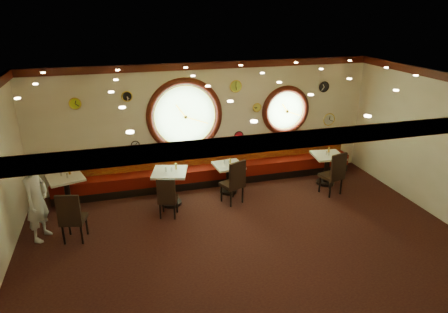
# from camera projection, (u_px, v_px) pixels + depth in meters

# --- Properties ---
(floor) EXTENTS (9.00, 6.00, 0.00)m
(floor) POSITION_uv_depth(u_px,v_px,m) (242.00, 236.00, 8.35)
(floor) COLOR black
(floor) RESTS_ON ground
(ceiling) EXTENTS (9.00, 6.00, 0.02)m
(ceiling) POSITION_uv_depth(u_px,v_px,m) (245.00, 83.00, 7.20)
(ceiling) COLOR gold
(ceiling) RESTS_ON wall_back
(wall_back) EXTENTS (9.00, 0.02, 3.20)m
(wall_back) POSITION_uv_depth(u_px,v_px,m) (208.00, 123.00, 10.47)
(wall_back) COLOR beige
(wall_back) RESTS_ON floor
(wall_front) EXTENTS (9.00, 0.02, 3.20)m
(wall_front) POSITION_uv_depth(u_px,v_px,m) (318.00, 251.00, 5.08)
(wall_front) COLOR beige
(wall_front) RESTS_ON floor
(wall_right) EXTENTS (0.02, 6.00, 3.20)m
(wall_right) POSITION_uv_depth(u_px,v_px,m) (435.00, 144.00, 8.92)
(wall_right) COLOR beige
(wall_right) RESTS_ON floor
(molding_back) EXTENTS (9.00, 0.10, 0.18)m
(molding_back) POSITION_uv_depth(u_px,v_px,m) (207.00, 65.00, 9.88)
(molding_back) COLOR #3C110A
(molding_back) RESTS_ON wall_back
(molding_front) EXTENTS (9.00, 0.10, 0.18)m
(molding_front) POSITION_uv_depth(u_px,v_px,m) (327.00, 137.00, 4.58)
(molding_front) COLOR #3C110A
(molding_front) RESTS_ON wall_back
(molding_right) EXTENTS (0.10, 6.00, 0.18)m
(molding_right) POSITION_uv_depth(u_px,v_px,m) (446.00, 77.00, 8.36)
(molding_right) COLOR #3C110A
(molding_right) RESTS_ON wall_back
(banquette_base) EXTENTS (8.00, 0.55, 0.20)m
(banquette_base) POSITION_uv_depth(u_px,v_px,m) (211.00, 180.00, 10.76)
(banquette_base) COLOR black
(banquette_base) RESTS_ON floor
(banquette_seat) EXTENTS (8.00, 0.55, 0.30)m
(banquette_seat) POSITION_uv_depth(u_px,v_px,m) (211.00, 171.00, 10.67)
(banquette_seat) COLOR #5A0D07
(banquette_seat) RESTS_ON banquette_base
(banquette_back) EXTENTS (8.00, 0.10, 0.55)m
(banquette_back) POSITION_uv_depth(u_px,v_px,m) (209.00, 154.00, 10.72)
(banquette_back) COLOR #650908
(banquette_back) RESTS_ON wall_back
(porthole_left_glass) EXTENTS (1.66, 0.02, 1.66)m
(porthole_left_glass) POSITION_uv_depth(u_px,v_px,m) (185.00, 116.00, 10.22)
(porthole_left_glass) COLOR #7BB26B
(porthole_left_glass) RESTS_ON wall_back
(porthole_left_frame) EXTENTS (1.98, 0.18, 1.98)m
(porthole_left_frame) POSITION_uv_depth(u_px,v_px,m) (185.00, 116.00, 10.21)
(porthole_left_frame) COLOR #3C110A
(porthole_left_frame) RESTS_ON wall_back
(porthole_left_ring) EXTENTS (1.61, 0.03, 1.61)m
(porthole_left_ring) POSITION_uv_depth(u_px,v_px,m) (185.00, 116.00, 10.18)
(porthole_left_ring) COLOR gold
(porthole_left_ring) RESTS_ON wall_back
(porthole_right_glass) EXTENTS (1.10, 0.02, 1.10)m
(porthole_right_glass) POSITION_uv_depth(u_px,v_px,m) (285.00, 110.00, 10.95)
(porthole_right_glass) COLOR #7BB26B
(porthole_right_glass) RESTS_ON wall_back
(porthole_right_frame) EXTENTS (1.38, 0.18, 1.38)m
(porthole_right_frame) POSITION_uv_depth(u_px,v_px,m) (286.00, 111.00, 10.94)
(porthole_right_frame) COLOR #3C110A
(porthole_right_frame) RESTS_ON wall_back
(porthole_right_ring) EXTENTS (1.09, 0.03, 1.09)m
(porthole_right_ring) POSITION_uv_depth(u_px,v_px,m) (286.00, 111.00, 10.91)
(porthole_right_ring) COLOR gold
(porthole_right_ring) RESTS_ON wall_back
(wall_clock_0) EXTENTS (0.24, 0.03, 0.24)m
(wall_clock_0) POSITION_uv_depth(u_px,v_px,m) (239.00, 136.00, 10.79)
(wall_clock_0) COLOR red
(wall_clock_0) RESTS_ON wall_back
(wall_clock_1) EXTENTS (0.30, 0.03, 0.30)m
(wall_clock_1) POSITION_uv_depth(u_px,v_px,m) (236.00, 86.00, 10.28)
(wall_clock_1) COLOR #A7C03C
(wall_clock_1) RESTS_ON wall_back
(wall_clock_2) EXTENTS (0.34, 0.03, 0.34)m
(wall_clock_2) POSITION_uv_depth(u_px,v_px,m) (329.00, 119.00, 11.39)
(wall_clock_2) COLOR silver
(wall_clock_2) RESTS_ON wall_back
(wall_clock_3) EXTENTS (0.24, 0.03, 0.24)m
(wall_clock_3) POSITION_uv_depth(u_px,v_px,m) (127.00, 96.00, 9.62)
(wall_clock_3) COLOR black
(wall_clock_3) RESTS_ON wall_back
(wall_clock_4) EXTENTS (0.20, 0.03, 0.20)m
(wall_clock_4) POSITION_uv_depth(u_px,v_px,m) (135.00, 145.00, 10.10)
(wall_clock_4) COLOR silver
(wall_clock_4) RESTS_ON wall_back
(wall_clock_5) EXTENTS (0.26, 0.03, 0.26)m
(wall_clock_5) POSITION_uv_depth(u_px,v_px,m) (75.00, 104.00, 9.35)
(wall_clock_5) COLOR #A0B925
(wall_clock_5) RESTS_ON wall_back
(wall_clock_6) EXTENTS (0.28, 0.03, 0.28)m
(wall_clock_6) POSITION_uv_depth(u_px,v_px,m) (324.00, 87.00, 10.98)
(wall_clock_6) COLOR black
(wall_clock_6) RESTS_ON wall_back
(wall_clock_7) EXTENTS (0.22, 0.03, 0.22)m
(wall_clock_7) POSITION_uv_depth(u_px,v_px,m) (257.00, 107.00, 10.65)
(wall_clock_7) COLOR #D5D747
(wall_clock_7) RESTS_ON wall_back
(table_a) EXTENTS (0.95, 0.95, 0.83)m
(table_a) POSITION_uv_depth(u_px,v_px,m) (67.00, 189.00, 9.25)
(table_a) COLOR black
(table_a) RESTS_ON floor
(table_b) EXTENTS (0.96, 0.96, 0.86)m
(table_b) POSITION_uv_depth(u_px,v_px,m) (170.00, 184.00, 9.48)
(table_b) COLOR black
(table_b) RESTS_ON floor
(table_c) EXTENTS (0.74, 0.74, 0.76)m
(table_c) POSITION_uv_depth(u_px,v_px,m) (228.00, 175.00, 10.12)
(table_c) COLOR black
(table_c) RESTS_ON floor
(table_d) EXTENTS (0.84, 0.84, 0.84)m
(table_d) POSITION_uv_depth(u_px,v_px,m) (327.00, 165.00, 10.58)
(table_d) COLOR black
(table_d) RESTS_ON floor
(chair_a) EXTENTS (0.55, 0.55, 0.68)m
(chair_a) POSITION_uv_depth(u_px,v_px,m) (71.00, 215.00, 7.92)
(chair_a) COLOR black
(chair_a) RESTS_ON floor
(chair_b) EXTENTS (0.53, 0.53, 0.61)m
(chair_b) POSITION_uv_depth(u_px,v_px,m) (167.00, 195.00, 8.86)
(chair_b) COLOR black
(chair_b) RESTS_ON floor
(chair_c) EXTENTS (0.61, 0.61, 0.69)m
(chair_c) POSITION_uv_depth(u_px,v_px,m) (235.00, 179.00, 9.47)
(chair_c) COLOR black
(chair_c) RESTS_ON floor
(chair_d) EXTENTS (0.58, 0.58, 0.70)m
(chair_d) POSITION_uv_depth(u_px,v_px,m) (335.00, 171.00, 9.92)
(chair_d) COLOR black
(chair_d) RESTS_ON floor
(condiment_a_salt) EXTENTS (0.04, 0.04, 0.11)m
(condiment_a_salt) POSITION_uv_depth(u_px,v_px,m) (61.00, 174.00, 9.16)
(condiment_a_salt) COLOR silver
(condiment_a_salt) RESTS_ON table_a
(condiment_b_salt) EXTENTS (0.04, 0.04, 0.11)m
(condiment_b_salt) POSITION_uv_depth(u_px,v_px,m) (166.00, 170.00, 9.32)
(condiment_b_salt) COLOR silver
(condiment_b_salt) RESTS_ON table_b
(condiment_c_salt) EXTENTS (0.04, 0.04, 0.11)m
(condiment_c_salt) POSITION_uv_depth(u_px,v_px,m) (224.00, 162.00, 10.05)
(condiment_c_salt) COLOR silver
(condiment_c_salt) RESTS_ON table_c
(condiment_d_salt) EXTENTS (0.04, 0.04, 0.10)m
(condiment_d_salt) POSITION_uv_depth(u_px,v_px,m) (327.00, 153.00, 10.44)
(condiment_d_salt) COLOR silver
(condiment_d_salt) RESTS_ON table_d
(condiment_a_pepper) EXTENTS (0.04, 0.04, 0.11)m
(condiment_a_pepper) POSITION_uv_depth(u_px,v_px,m) (67.00, 176.00, 9.05)
(condiment_a_pepper) COLOR silver
(condiment_a_pepper) RESTS_ON table_a
(condiment_b_pepper) EXTENTS (0.04, 0.04, 0.10)m
(condiment_b_pepper) POSITION_uv_depth(u_px,v_px,m) (172.00, 169.00, 9.34)
(condiment_b_pepper) COLOR silver
(condiment_b_pepper) RESTS_ON table_b
(condiment_c_pepper) EXTENTS (0.03, 0.03, 0.09)m
(condiment_c_pepper) POSITION_uv_depth(u_px,v_px,m) (229.00, 162.00, 10.02)
(condiment_c_pepper) COLOR #BDBDC1
(condiment_c_pepper) RESTS_ON table_c
(condiment_d_pepper) EXTENTS (0.03, 0.03, 0.10)m
(condiment_d_pepper) POSITION_uv_depth(u_px,v_px,m) (329.00, 154.00, 10.41)
(condiment_d_pepper) COLOR silver
(condiment_d_pepper) RESTS_ON table_d
(condiment_a_bottle) EXTENTS (0.05, 0.05, 0.16)m
(condiment_a_bottle) POSITION_uv_depth(u_px,v_px,m) (69.00, 171.00, 9.25)
(condiment_a_bottle) COLOR #C9842F
(condiment_a_bottle) RESTS_ON table_a
(condiment_b_bottle) EXTENTS (0.05, 0.05, 0.15)m
(condiment_b_bottle) POSITION_uv_depth(u_px,v_px,m) (176.00, 166.00, 9.45)
(condiment_b_bottle) COLOR gold
(condiment_b_bottle) RESTS_ON table_b
(condiment_c_bottle) EXTENTS (0.04, 0.04, 0.14)m
(condiment_c_bottle) POSITION_uv_depth(u_px,v_px,m) (230.00, 161.00, 10.07)
(condiment_c_bottle) COLOR gold
(condiment_c_bottle) RESTS_ON table_c
(condiment_d_bottle) EXTENTS (0.05, 0.05, 0.17)m
(condiment_d_bottle) POSITION_uv_depth(u_px,v_px,m) (329.00, 150.00, 10.57)
(condiment_d_bottle) COLOR gold
(condiment_d_bottle) RESTS_ON table_d
(waiter) EXTENTS (0.63, 0.74, 1.72)m
(waiter) POSITION_uv_depth(u_px,v_px,m) (37.00, 200.00, 7.97)
(waiter) COLOR silver
(waiter) RESTS_ON floor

